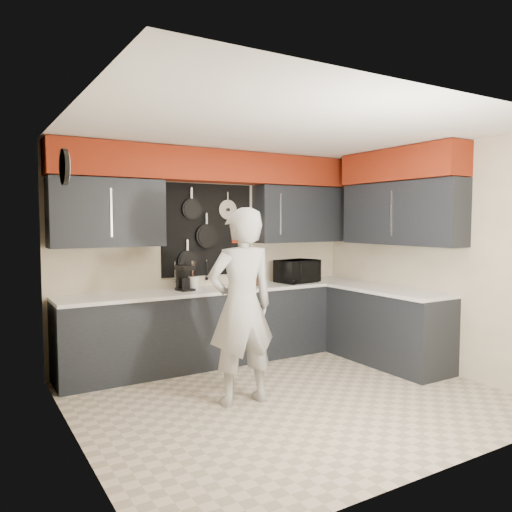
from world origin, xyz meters
TOP-DOWN VIEW (x-y plane):
  - ground at (0.00, 0.00)m, footprint 4.00×4.00m
  - back_wall_assembly at (0.01, 1.60)m, footprint 4.00×0.36m
  - right_wall_assembly at (1.85, 0.26)m, footprint 0.36×3.50m
  - left_wall_assembly at (-1.99, 0.02)m, footprint 0.05×3.50m
  - base_cabinets at (0.49, 1.13)m, footprint 3.95×2.20m
  - microwave at (1.11, 1.41)m, footprint 0.60×0.46m
  - knife_block at (0.47, 1.40)m, footprint 0.13×0.13m
  - utensil_crock at (-0.36, 1.47)m, footprint 0.12×0.12m
  - coffee_maker at (-0.48, 1.46)m, footprint 0.19×0.22m
  - person at (-0.47, 0.11)m, footprint 0.70×0.48m

SIDE VIEW (x-z plane):
  - ground at x=0.00m, z-range 0.00..0.00m
  - base_cabinets at x=0.49m, z-range 0.00..0.92m
  - person at x=-0.47m, z-range 0.00..1.86m
  - utensil_crock at x=-0.36m, z-range 0.92..1.08m
  - knife_block at x=0.47m, z-range 0.92..1.17m
  - microwave at x=1.11m, z-range 0.92..1.22m
  - coffee_maker at x=-0.48m, z-range 0.93..1.22m
  - left_wall_assembly at x=-1.99m, z-range 0.03..2.63m
  - right_wall_assembly at x=1.85m, z-range 0.64..3.24m
  - back_wall_assembly at x=0.01m, z-range 0.71..3.31m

